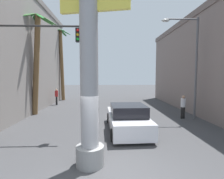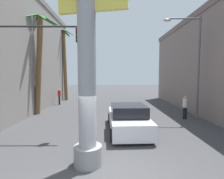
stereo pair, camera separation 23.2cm
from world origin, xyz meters
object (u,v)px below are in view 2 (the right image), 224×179
Objects in this scene: palm_tree_mid_left at (39,55)px; palm_tree_far_left at (65,60)px; traffic_light_mast at (26,58)px; car_lead at (128,119)px; street_lamp at (193,58)px; pedestrian_mid_right at (185,105)px; neon_sign_pole at (87,18)px; pedestrian_far_left at (59,95)px.

palm_tree_far_left is at bearing 90.92° from palm_tree_mid_left.
traffic_light_mast reaches higher than car_lead.
street_lamp reaches higher than pedestrian_mid_right.
street_lamp is 3.44m from pedestrian_mid_right.
neon_sign_pole is 9.99m from pedestrian_mid_right.
palm_tree_mid_left reaches higher than traffic_light_mast.
neon_sign_pole reaches higher than palm_tree_mid_left.
neon_sign_pole is 1.82× the size of traffic_light_mast.
palm_tree_mid_left reaches higher than pedestrian_mid_right.
street_lamp reaches higher than pedestrian_far_left.
palm_tree_mid_left is at bearing -89.08° from palm_tree_far_left.
street_lamp reaches higher than traffic_light_mast.
neon_sign_pole is 9.23m from street_lamp.
car_lead is at bearing -148.63° from pedestrian_mid_right.
pedestrian_far_left is (-4.84, 13.07, -4.08)m from neon_sign_pole.
car_lead is (1.79, 3.86, -4.41)m from neon_sign_pole.
palm_tree_mid_left is at bearing -92.76° from pedestrian_far_left.
neon_sign_pole is at bearing -41.71° from traffic_light_mast.
palm_tree_far_left reaches higher than pedestrian_far_left.
neon_sign_pole is 5.01m from traffic_light_mast.
palm_tree_far_left is (-5.20, 17.00, 0.13)m from neon_sign_pole.
street_lamp is 4.22× the size of pedestrian_mid_right.
palm_tree_mid_left is at bearing 146.08° from car_lead.
palm_tree_mid_left is at bearing 105.03° from traffic_light_mast.
pedestrian_mid_right is at bearing -30.22° from pedestrian_far_left.
palm_tree_far_left is 16.06m from pedestrian_mid_right.
street_lamp is 0.80× the size of palm_tree_far_left.
palm_tree_mid_left is at bearing 170.59° from pedestrian_mid_right.
street_lamp is at bearing 27.43° from car_lead.
pedestrian_mid_right is 0.98× the size of pedestrian_far_left.
palm_tree_mid_left is 6.00m from pedestrian_far_left.
pedestrian_far_left is at bearing 149.78° from pedestrian_mid_right.
palm_tree_mid_left reaches higher than pedestrian_far_left.
street_lamp is 1.47× the size of car_lead.
palm_tree_mid_left is 4.77× the size of pedestrian_mid_right.
street_lamp is 4.14× the size of pedestrian_far_left.
pedestrian_far_left is (-6.63, 9.21, 0.33)m from car_lead.
car_lead is 2.87× the size of pedestrian_mid_right.
traffic_light_mast is (-10.30, -3.11, -0.29)m from street_lamp.
neon_sign_pole is 1.46× the size of street_lamp.
palm_tree_far_left is 5.29× the size of pedestrian_mid_right.
pedestrian_mid_right reaches higher than car_lead.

